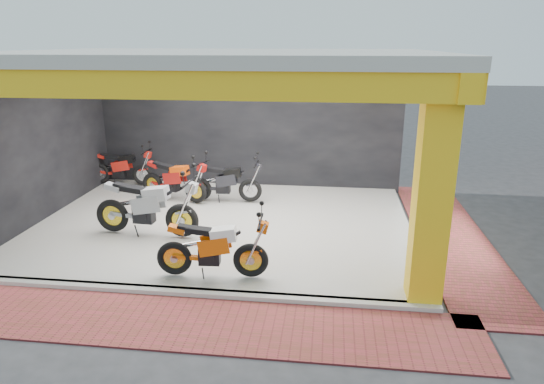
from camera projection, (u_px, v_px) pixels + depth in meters
The scene contains 16 objects.
ground at pixel (200, 267), 8.70m from camera, with size 80.00×80.00×0.00m, color #2D2D30.
showroom_floor at pixel (224, 225), 10.58m from camera, with size 8.00×6.00×0.10m, color white.
showroom_ceiling at pixel (219, 56), 9.53m from camera, with size 8.40×6.40×0.20m, color beige.
back_wall at pixel (247, 124), 13.01m from camera, with size 8.20×0.20×3.50m, color black.
left_wall at pixel (37, 143), 10.56m from camera, with size 0.20×6.20×3.50m, color black.
corner_column at pixel (432, 195), 7.03m from camera, with size 0.50×0.50×3.50m, color yellow.
header_beam_front at pixel (170, 84), 6.77m from camera, with size 8.40×0.30×0.40m, color yellow.
header_beam_right at pixel (426, 73), 9.14m from camera, with size 0.30×6.40×0.40m, color yellow.
floor_kerb at pixel (183, 292), 7.72m from camera, with size 8.00×0.20×0.10m, color white.
paver_front at pixel (167, 321), 6.99m from camera, with size 9.00×1.40×0.03m, color maroon.
paver_right at pixel (451, 236), 10.03m from camera, with size 1.40×7.00×0.03m, color maroon.
moto_hero at pixel (251, 244), 7.92m from camera, with size 1.98×0.73×1.21m, color #E55809, non-canonical shape.
moto_row_a at pixel (181, 204), 9.54m from camera, with size 2.31×0.86×1.41m, color #979A9E, non-canonical shape.
moto_row_b at pixel (250, 179), 11.71m from camera, with size 1.91×0.71×1.17m, color black, non-canonical shape.
moto_row_c at pixel (195, 179), 11.62m from camera, with size 2.00×0.74×1.22m, color #AD1612, non-canonical shape.
moto_row_d at pixel (142, 165), 13.09m from camera, with size 1.89×0.70×1.15m, color red, non-canonical shape.
Camera 1 is at (2.26, -7.69, 3.87)m, focal length 32.00 mm.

